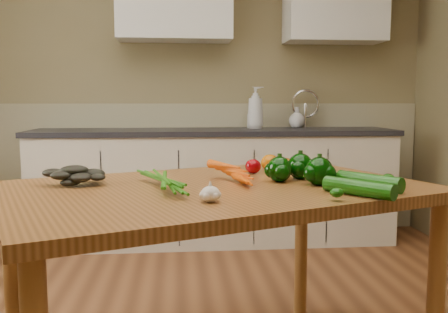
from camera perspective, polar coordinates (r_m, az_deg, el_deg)
name	(u,v)px	position (r m, az deg, el deg)	size (l,w,h in m)	color
room	(198,68)	(1.93, -2.94, 10.04)	(4.04, 5.04, 2.64)	brown
counter_run	(215,184)	(4.00, -1.00, -3.20)	(2.84, 0.64, 1.14)	beige
table	(217,209)	(1.87, -0.83, -6.04)	(1.77, 1.46, 0.81)	brown
soap_bottle_a	(255,108)	(4.04, 3.61, 5.60)	(0.13, 0.13, 0.34)	silver
soap_bottle_b	(254,118)	(4.08, 3.44, 4.45)	(0.08, 0.08, 0.17)	silver
soap_bottle_c	(297,117)	(4.23, 8.32, 4.46)	(0.13, 0.13, 0.17)	silver
carrot_bunch	(213,175)	(1.87, -1.29, -2.07)	(0.28, 0.22, 0.08)	#E55405
leafy_greens	(75,171)	(1.93, -16.66, -1.59)	(0.22, 0.19, 0.11)	black
garlic_bulb	(210,194)	(1.55, -1.57, -4.32)	(0.06, 0.06, 0.05)	white
pepper_a	(279,169)	(1.95, 6.36, -1.47)	(0.10, 0.10, 0.10)	black
pepper_b	(300,166)	(2.03, 8.71, -1.12)	(0.10, 0.10, 0.10)	black
pepper_c	(319,171)	(1.89, 10.84, -1.67)	(0.10, 0.10, 0.10)	black
tomato_a	(253,166)	(2.16, 3.34, -1.13)	(0.07, 0.07, 0.06)	#830208
tomato_b	(270,163)	(2.25, 5.26, -0.70)	(0.08, 0.08, 0.07)	#B85904
tomato_c	(285,165)	(2.21, 7.03, -0.98)	(0.07, 0.07, 0.06)	#B85904
zucchini_a	(369,181)	(1.84, 16.24, -2.76)	(0.06, 0.06, 0.25)	#0C4107
zucchini_b	(359,188)	(1.71, 15.13, -3.47)	(0.05, 0.05, 0.25)	#0C4107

